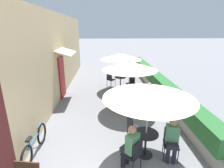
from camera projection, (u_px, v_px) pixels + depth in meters
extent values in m
cube|color=#D6B784|center=(60.00, 55.00, 9.36)|extent=(0.24, 13.87, 4.20)
cube|color=maroon|center=(62.00, 77.00, 9.03)|extent=(0.08, 0.96, 2.10)
cube|color=beige|center=(66.00, 52.00, 8.64)|extent=(0.78, 1.80, 0.30)
cube|color=gray|center=(155.00, 87.00, 10.08)|extent=(0.44, 12.87, 0.45)
cube|color=#2D6B33|center=(156.00, 79.00, 9.93)|extent=(0.60, 12.22, 0.56)
cylinder|color=black|center=(145.00, 154.00, 5.01)|extent=(0.44, 0.44, 0.02)
cylinder|color=black|center=(145.00, 144.00, 4.91)|extent=(0.06, 0.06, 0.70)
cylinder|color=black|center=(146.00, 133.00, 4.80)|extent=(0.68, 0.68, 0.02)
cylinder|color=#B7B7BC|center=(147.00, 123.00, 4.70)|extent=(0.04, 0.04, 2.08)
cone|color=beige|center=(149.00, 91.00, 4.42)|extent=(2.38, 2.38, 0.36)
sphere|color=#B7B7BC|center=(150.00, 84.00, 4.36)|extent=(0.07, 0.07, 0.07)
cube|color=black|center=(171.00, 145.00, 4.75)|extent=(0.49, 0.49, 0.04)
cube|color=black|center=(171.00, 134.00, 4.86)|extent=(0.38, 0.12, 0.42)
cylinder|color=black|center=(164.00, 155.00, 4.68)|extent=(0.02, 0.02, 0.45)
cylinder|color=black|center=(178.00, 157.00, 4.61)|extent=(0.02, 0.02, 0.45)
cylinder|color=black|center=(163.00, 146.00, 5.02)|extent=(0.02, 0.02, 0.45)
cylinder|color=black|center=(176.00, 148.00, 4.95)|extent=(0.02, 0.02, 0.45)
cylinder|color=#23232D|center=(168.00, 155.00, 4.66)|extent=(0.11, 0.11, 0.47)
cylinder|color=#23232D|center=(174.00, 156.00, 4.63)|extent=(0.11, 0.11, 0.47)
cube|color=#23232D|center=(172.00, 144.00, 4.64)|extent=(0.38, 0.42, 0.12)
cube|color=#4C8456|center=(172.00, 134.00, 4.67)|extent=(0.38, 0.30, 0.50)
sphere|color=#A87556|center=(174.00, 122.00, 4.53)|extent=(0.20, 0.20, 0.20)
cube|color=black|center=(135.00, 129.00, 5.50)|extent=(0.49, 0.49, 0.04)
cube|color=black|center=(130.00, 124.00, 5.38)|extent=(0.13, 0.37, 0.42)
cylinder|color=black|center=(143.00, 137.00, 5.46)|extent=(0.02, 0.02, 0.45)
cylinder|color=black|center=(137.00, 131.00, 5.78)|extent=(0.02, 0.02, 0.45)
cylinder|color=black|center=(132.00, 139.00, 5.35)|extent=(0.02, 0.02, 0.45)
cylinder|color=black|center=(127.00, 133.00, 5.67)|extent=(0.02, 0.02, 0.45)
cube|color=black|center=(131.00, 154.00, 4.40)|extent=(0.57, 0.57, 0.04)
cube|color=black|center=(138.00, 150.00, 4.22)|extent=(0.29, 0.29, 0.42)
cylinder|color=black|center=(130.00, 154.00, 4.71)|extent=(0.02, 0.02, 0.45)
cylinder|color=black|center=(121.00, 162.00, 4.45)|extent=(0.02, 0.02, 0.45)
cylinder|color=black|center=(141.00, 161.00, 4.48)|extent=(0.02, 0.02, 0.45)
cylinder|color=#23232D|center=(127.00, 156.00, 4.63)|extent=(0.11, 0.11, 0.47)
cylinder|color=#23232D|center=(124.00, 159.00, 4.52)|extent=(0.11, 0.11, 0.47)
cube|color=#23232D|center=(129.00, 150.00, 4.43)|extent=(0.47, 0.47, 0.12)
cube|color=#4C8456|center=(132.00, 143.00, 4.28)|extent=(0.40, 0.40, 0.50)
sphere|color=#A87556|center=(132.00, 130.00, 4.18)|extent=(0.20, 0.20, 0.20)
cylinder|color=black|center=(128.00, 107.00, 8.02)|extent=(0.44, 0.44, 0.02)
cylinder|color=black|center=(128.00, 100.00, 7.92)|extent=(0.06, 0.06, 0.70)
cylinder|color=black|center=(129.00, 93.00, 7.81)|extent=(0.68, 0.68, 0.02)
cylinder|color=#B7B7BC|center=(129.00, 86.00, 7.71)|extent=(0.04, 0.04, 2.08)
cone|color=beige|center=(130.00, 66.00, 7.43)|extent=(2.38, 2.38, 0.36)
sphere|color=#B7B7BC|center=(130.00, 61.00, 7.37)|extent=(0.07, 0.07, 0.07)
cube|color=black|center=(116.00, 101.00, 7.56)|extent=(0.54, 0.54, 0.04)
cube|color=black|center=(118.00, 98.00, 7.34)|extent=(0.35, 0.20, 0.42)
cylinder|color=black|center=(117.00, 104.00, 7.86)|extent=(0.02, 0.02, 0.45)
cylinder|color=black|center=(110.00, 105.00, 7.69)|extent=(0.02, 0.02, 0.45)
cylinder|color=black|center=(121.00, 107.00, 7.57)|extent=(0.02, 0.02, 0.45)
cylinder|color=black|center=(114.00, 108.00, 7.39)|extent=(0.02, 0.02, 0.45)
cube|color=black|center=(140.00, 95.00, 8.22)|extent=(0.54, 0.54, 0.04)
cube|color=black|center=(138.00, 90.00, 8.31)|extent=(0.35, 0.20, 0.42)
cylinder|color=black|center=(140.00, 102.00, 8.05)|extent=(0.02, 0.02, 0.45)
cylinder|color=black|center=(145.00, 100.00, 8.23)|extent=(0.02, 0.02, 0.45)
cylinder|color=black|center=(135.00, 99.00, 8.35)|extent=(0.02, 0.02, 0.45)
cylinder|color=black|center=(141.00, 98.00, 8.52)|extent=(0.02, 0.02, 0.45)
cylinder|color=teal|center=(126.00, 92.00, 7.77)|extent=(0.07, 0.07, 0.09)
cylinder|color=black|center=(120.00, 88.00, 10.49)|extent=(0.44, 0.44, 0.02)
cylinder|color=black|center=(120.00, 83.00, 10.38)|extent=(0.06, 0.06, 0.70)
cylinder|color=black|center=(120.00, 77.00, 10.27)|extent=(0.68, 0.68, 0.02)
cylinder|color=#B7B7BC|center=(121.00, 72.00, 10.17)|extent=(0.04, 0.04, 2.08)
cone|color=beige|center=(121.00, 56.00, 9.90)|extent=(2.38, 2.38, 0.36)
sphere|color=#B7B7BC|center=(121.00, 53.00, 9.84)|extent=(0.07, 0.07, 0.07)
cube|color=black|center=(130.00, 84.00, 9.97)|extent=(0.56, 0.56, 0.04)
cube|color=black|center=(132.00, 79.00, 10.05)|extent=(0.32, 0.26, 0.42)
cylinder|color=black|center=(126.00, 87.00, 10.00)|extent=(0.02, 0.02, 0.45)
cylinder|color=black|center=(131.00, 89.00, 9.80)|extent=(0.02, 0.02, 0.45)
cylinder|color=black|center=(129.00, 86.00, 10.28)|extent=(0.02, 0.02, 0.45)
cylinder|color=black|center=(134.00, 87.00, 10.08)|extent=(0.02, 0.02, 0.45)
cube|color=black|center=(111.00, 80.00, 10.74)|extent=(0.56, 0.56, 0.04)
cube|color=black|center=(109.00, 77.00, 10.53)|extent=(0.32, 0.26, 0.42)
cylinder|color=black|center=(115.00, 83.00, 10.84)|extent=(0.02, 0.02, 0.45)
cylinder|color=black|center=(110.00, 82.00, 11.04)|extent=(0.02, 0.02, 0.45)
cylinder|color=black|center=(112.00, 84.00, 10.56)|extent=(0.02, 0.02, 0.45)
cylinder|color=black|center=(107.00, 83.00, 10.77)|extent=(0.02, 0.02, 0.45)
torus|color=black|center=(42.00, 134.00, 5.46)|extent=(0.07, 0.66, 0.65)
torus|color=black|center=(27.00, 158.00, 4.42)|extent=(0.07, 0.66, 0.65)
cylinder|color=#236BA8|center=(34.00, 139.00, 4.88)|extent=(0.06, 0.85, 0.04)
cylinder|color=#236BA8|center=(32.00, 149.00, 4.75)|extent=(0.05, 0.62, 0.41)
cylinder|color=#236BA8|center=(29.00, 143.00, 4.57)|extent=(0.04, 0.04, 0.23)
cube|color=black|center=(29.00, 139.00, 4.54)|extent=(0.10, 0.22, 0.05)
cylinder|color=#236BA8|center=(40.00, 125.00, 5.31)|extent=(0.04, 0.46, 0.03)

